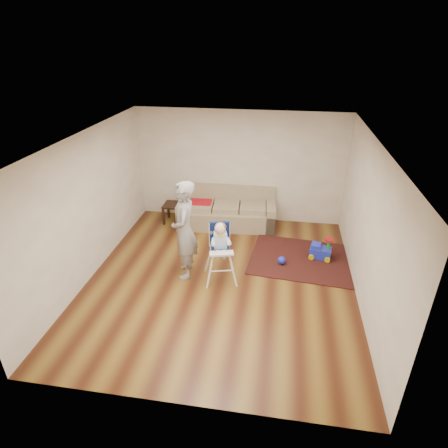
# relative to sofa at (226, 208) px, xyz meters

# --- Properties ---
(ground) EXTENTS (5.50, 5.50, 0.00)m
(ground) POSITION_rel_sofa_xyz_m (0.24, -2.30, -0.45)
(ground) COLOR #431F10
(ground) RESTS_ON ground
(room_envelope) EXTENTS (5.04, 5.52, 2.72)m
(room_envelope) POSITION_rel_sofa_xyz_m (0.24, -1.77, 1.42)
(room_envelope) COLOR beige
(room_envelope) RESTS_ON ground
(sofa) EXTENTS (2.39, 1.12, 0.90)m
(sofa) POSITION_rel_sofa_xyz_m (0.00, 0.00, 0.00)
(sofa) COLOR gray
(sofa) RESTS_ON ground
(side_table) EXTENTS (0.48, 0.48, 0.48)m
(side_table) POSITION_rel_sofa_xyz_m (-1.32, -0.03, -0.21)
(side_table) COLOR black
(side_table) RESTS_ON ground
(area_rug) EXTENTS (2.36, 1.86, 0.02)m
(area_rug) POSITION_rel_sofa_xyz_m (1.86, -1.33, -0.44)
(area_rug) COLOR black
(area_rug) RESTS_ON ground
(ride_on_toy) EXTENTS (0.47, 0.37, 0.47)m
(ride_on_toy) POSITION_rel_sofa_xyz_m (2.17, -1.21, -0.20)
(ride_on_toy) COLOR #2130D1
(ride_on_toy) RESTS_ON area_rug
(toy_ball) EXTENTS (0.16, 0.16, 0.16)m
(toy_ball) POSITION_rel_sofa_xyz_m (1.38, -1.58, -0.35)
(toy_ball) COLOR #2130D1
(toy_ball) RESTS_ON area_rug
(high_chair) EXTENTS (0.68, 0.68, 1.21)m
(high_chair) POSITION_rel_sofa_xyz_m (0.23, -2.26, 0.13)
(high_chair) COLOR white
(high_chair) RESTS_ON ground
(adult) EXTENTS (0.59, 0.78, 1.93)m
(adult) POSITION_rel_sofa_xyz_m (-0.45, -2.21, 0.51)
(adult) COLOR gray
(adult) RESTS_ON ground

